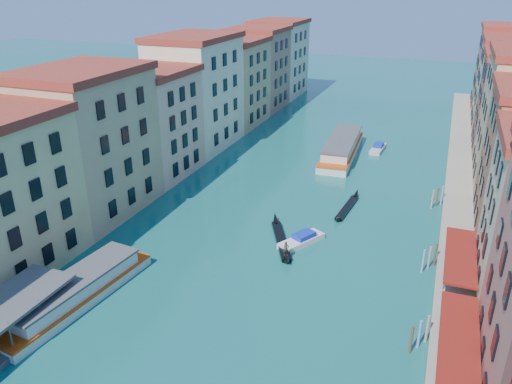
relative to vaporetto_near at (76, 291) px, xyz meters
The scene contains 10 objects.
left_bank_palazzos 46.48m from the vaporetto_near, 105.22° to the left, with size 12.80×128.40×21.00m.
quay 57.18m from the vaporetto_near, 50.98° to the left, with size 4.00×140.00×1.00m, color #A19682.
restaurant_awnings 36.31m from the vaporetto_near, ahead, with size 3.20×44.55×3.12m.
mooring_poles_right 34.11m from the vaporetto_near, 13.95° to the left, with size 1.44×54.24×3.20m.
vaporetto_near is the anchor object (origin of this frame).
vaporetto_far 56.89m from the vaporetto_near, 74.22° to the left, with size 6.35×22.79×3.35m.
gondola_fore 24.74m from the vaporetto_near, 51.08° to the left, with size 6.55×11.80×2.54m.
gondola_far 38.50m from the vaporetto_near, 56.38° to the left, with size 1.79×11.33×1.60m.
motorboat_mid 26.88m from the vaporetto_near, 47.85° to the left, with size 4.84×6.62×1.33m.
motorboat_far 63.55m from the vaporetto_near, 70.28° to the left, with size 2.40×6.40×1.30m.
Camera 1 is at (18.38, -12.39, 30.72)m, focal length 35.00 mm.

